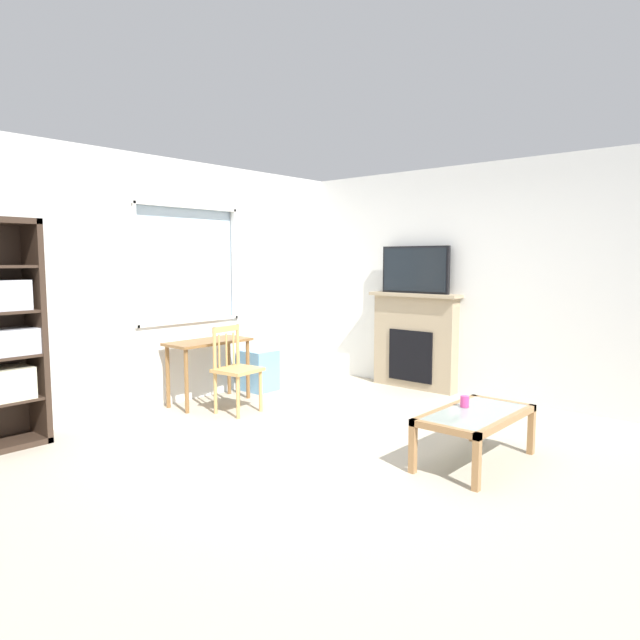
{
  "coord_description": "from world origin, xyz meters",
  "views": [
    {
      "loc": [
        -3.58,
        -2.91,
        1.59
      ],
      "look_at": [
        0.29,
        0.46,
        1.04
      ],
      "focal_mm": 31.85,
      "sensor_mm": 36.0,
      "label": 1
    }
  ],
  "objects": [
    {
      "name": "ground",
      "position": [
        0.0,
        0.0,
        -0.01
      ],
      "size": [
        6.03,
        5.87,
        0.02
      ],
      "primitive_type": "cube",
      "color": "#B2A893"
    },
    {
      "name": "wall_back_with_window",
      "position": [
        -0.03,
        2.44,
        1.31
      ],
      "size": [
        5.03,
        0.15,
        2.67
      ],
      "color": "silver",
      "rests_on": "ground"
    },
    {
      "name": "wall_right",
      "position": [
        2.57,
        0.0,
        1.34
      ],
      "size": [
        0.12,
        5.07,
        2.67
      ],
      "primitive_type": "cube",
      "color": "silver",
      "rests_on": "ground"
    },
    {
      "name": "desk_under_window",
      "position": [
        0.28,
        2.09,
        0.58
      ],
      "size": [
        0.95,
        0.43,
        0.7
      ],
      "color": "brown",
      "rests_on": "ground"
    },
    {
      "name": "wooden_chair",
      "position": [
        0.22,
        1.57,
        0.46
      ],
      "size": [
        0.46,
        0.44,
        0.9
      ],
      "color": "tan",
      "rests_on": "ground"
    },
    {
      "name": "plastic_drawer_unit",
      "position": [
        1.06,
        2.14,
        0.25
      ],
      "size": [
        0.35,
        0.4,
        0.49
      ],
      "primitive_type": "cube",
      "color": "#72ADDB",
      "rests_on": "ground"
    },
    {
      "name": "fireplace",
      "position": [
        2.42,
        0.77,
        0.59
      ],
      "size": [
        0.26,
        1.2,
        1.18
      ],
      "color": "tan",
      "rests_on": "ground"
    },
    {
      "name": "tv",
      "position": [
        2.4,
        0.77,
        1.47
      ],
      "size": [
        0.06,
        0.92,
        0.57
      ],
      "color": "black",
      "rests_on": "fireplace"
    },
    {
      "name": "coffee_table",
      "position": [
        0.47,
        -0.99,
        0.35
      ],
      "size": [
        1.05,
        0.56,
        0.41
      ],
      "color": "#8C9E99",
      "rests_on": "ground"
    },
    {
      "name": "sippy_cup",
      "position": [
        0.54,
        -0.86,
        0.46
      ],
      "size": [
        0.07,
        0.07,
        0.09
      ],
      "primitive_type": "cylinder",
      "color": "#DB3D84",
      "rests_on": "coffee_table"
    }
  ]
}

